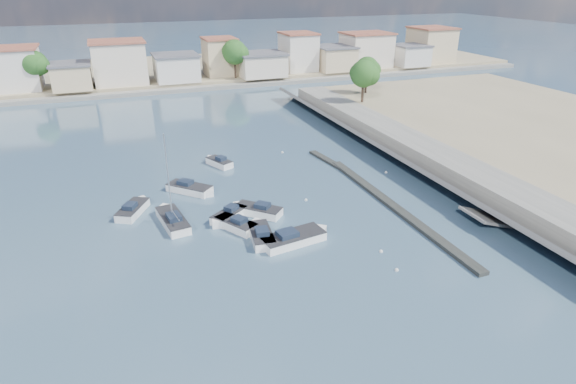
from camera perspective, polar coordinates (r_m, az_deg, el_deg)
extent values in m
plane|color=#2C4259|center=(72.36, -5.30, 7.07)|extent=(400.00, 400.00, 0.00)
cube|color=slate|center=(57.76, 20.51, 2.06)|extent=(5.00, 90.00, 1.80)
cube|color=slate|center=(55.10, 17.06, 1.51)|extent=(4.17, 90.00, 2.86)
cube|color=slate|center=(49.11, 23.05, -2.88)|extent=(5.31, 3.50, 1.94)
cube|color=black|center=(49.24, 12.35, -1.62)|extent=(1.00, 26.00, 0.35)
cube|color=black|center=(60.22, 4.87, 3.68)|extent=(2.00, 8.05, 0.30)
cube|color=gray|center=(121.88, -12.23, 13.97)|extent=(160.00, 40.00, 1.40)
cube|color=slate|center=(101.59, -10.21, 12.00)|extent=(160.00, 2.50, 0.80)
cube|color=silver|center=(107.16, -29.74, 12.51)|extent=(9.00, 9.00, 7.50)
cube|color=#99513D|center=(106.64, -30.18, 14.55)|extent=(9.54, 9.54, 0.35)
cube|color=beige|center=(103.43, -24.24, 12.37)|extent=(7.00, 8.00, 4.50)
cube|color=#595960|center=(103.05, -24.47, 13.68)|extent=(7.42, 8.48, 0.35)
cube|color=beige|center=(105.01, -19.37, 14.23)|extent=(10.00, 9.00, 8.00)
cube|color=#99513D|center=(104.46, -19.70, 16.47)|extent=(10.60, 9.54, 0.35)
cube|color=silver|center=(105.17, -13.10, 14.12)|extent=(8.50, 8.50, 5.00)
cube|color=#595960|center=(104.76, -13.24, 15.56)|extent=(9.01, 9.01, 0.35)
cube|color=beige|center=(109.67, -8.07, 15.54)|extent=(6.50, 7.50, 7.50)
cube|color=#99513D|center=(109.17, -8.19, 17.58)|extent=(6.89, 7.95, 0.35)
cube|color=beige|center=(108.16, -3.25, 14.81)|extent=(9.50, 9.00, 4.50)
cube|color=#595960|center=(107.80, -3.28, 16.08)|extent=(10.07, 9.54, 0.35)
cube|color=silver|center=(114.04, 1.23, 16.21)|extent=(7.00, 8.00, 8.00)
cube|color=#99513D|center=(113.54, 1.25, 18.30)|extent=(7.42, 8.48, 0.35)
cube|color=beige|center=(115.66, 5.43, 15.48)|extent=(8.00, 9.00, 5.00)
cube|color=#595960|center=(115.29, 5.48, 16.79)|extent=(8.48, 9.54, 0.35)
cube|color=beige|center=(120.53, 9.25, 16.23)|extent=(10.50, 8.50, 7.50)
cube|color=#99513D|center=(120.07, 9.38, 18.09)|extent=(11.13, 9.01, 0.35)
cube|color=silver|center=(124.86, 14.24, 15.40)|extent=(7.50, 7.50, 4.50)
cube|color=#595960|center=(124.54, 14.35, 16.50)|extent=(7.95, 7.95, 0.35)
cube|color=beige|center=(131.67, 16.57, 16.35)|extent=(9.00, 9.50, 8.00)
cube|color=#99513D|center=(131.24, 16.79, 18.14)|extent=(9.54, 10.07, 0.35)
cylinder|color=#38281E|center=(104.03, -27.51, 11.51)|extent=(0.44, 0.44, 3.38)
sphere|color=#1D4C19|center=(103.51, -27.87, 13.30)|extent=(4.80, 4.80, 4.80)
sphere|color=#1D4C19|center=(102.85, -27.37, 13.21)|extent=(3.60, 3.60, 3.60)
sphere|color=#1D4C19|center=(104.02, -28.28, 13.35)|extent=(3.30, 3.30, 3.30)
cylinder|color=#38281E|center=(106.53, -17.57, 13.19)|extent=(0.44, 0.44, 2.93)
sphere|color=#1D4C19|center=(106.08, -17.77, 14.72)|extent=(4.16, 4.16, 4.16)
sphere|color=#1D4C19|center=(105.64, -17.30, 14.64)|extent=(3.12, 3.12, 3.12)
sphere|color=#1D4C19|center=(106.41, -18.15, 14.77)|extent=(2.86, 2.86, 2.86)
cylinder|color=#38281E|center=(105.65, -6.27, 14.24)|extent=(0.44, 0.44, 3.60)
sphere|color=#1D4C19|center=(105.11, -6.36, 16.15)|extent=(5.12, 5.12, 5.12)
sphere|color=#1D4C19|center=(104.77, -5.74, 16.02)|extent=(3.84, 3.84, 3.84)
sphere|color=#1D4C19|center=(105.35, -6.88, 16.23)|extent=(3.52, 3.52, 3.52)
cylinder|color=#38281E|center=(113.48, 1.42, 14.94)|extent=(0.44, 0.44, 3.15)
sphere|color=#1D4C19|center=(113.02, 1.43, 16.49)|extent=(4.48, 4.48, 4.48)
sphere|color=#1D4C19|center=(112.86, 1.95, 16.37)|extent=(3.36, 3.36, 3.36)
sphere|color=#1D4C19|center=(113.13, 1.01, 16.58)|extent=(3.08, 3.08, 3.08)
cylinder|color=#38281E|center=(119.52, 8.98, 15.02)|extent=(0.44, 0.44, 2.70)
sphere|color=#1D4C19|center=(119.14, 9.07, 16.29)|extent=(3.84, 3.84, 3.84)
sphere|color=#1D4C19|center=(119.10, 9.50, 16.17)|extent=(2.88, 2.88, 2.88)
sphere|color=#1D4C19|center=(119.14, 8.72, 16.37)|extent=(2.64, 2.64, 2.64)
cylinder|color=#38281E|center=(83.30, 8.83, 11.57)|extent=(0.44, 0.44, 3.15)
sphere|color=#1D4C19|center=(82.69, 8.97, 13.67)|extent=(4.48, 4.48, 4.48)
sphere|color=#1D4C19|center=(82.66, 9.67, 13.47)|extent=(3.36, 3.36, 3.36)
sphere|color=#1D4C19|center=(82.69, 8.39, 13.81)|extent=(3.08, 3.08, 3.08)
cylinder|color=#38281E|center=(90.36, 9.22, 12.45)|extent=(0.44, 0.44, 2.93)
sphere|color=#1D4C19|center=(89.84, 9.35, 14.25)|extent=(4.16, 4.16, 4.16)
sphere|color=#1D4C19|center=(89.81, 9.95, 14.08)|extent=(3.12, 3.12, 3.12)
sphere|color=#1D4C19|center=(89.83, 8.85, 14.36)|extent=(2.86, 2.86, 2.86)
cube|color=white|center=(44.37, -6.16, -3.98)|extent=(3.50, 4.45, 1.00)
cube|color=white|center=(45.55, -7.76, -3.29)|extent=(1.42, 1.42, 1.00)
cube|color=#262628|center=(44.14, -6.19, -3.41)|extent=(3.53, 4.46, 0.08)
cube|color=#1C283A|center=(43.76, -5.82, -3.29)|extent=(1.51, 1.59, 0.48)
cube|color=white|center=(42.41, -3.20, -5.29)|extent=(2.31, 4.60, 1.00)
cube|color=white|center=(44.03, -3.66, -4.12)|extent=(1.77, 1.77, 1.00)
cube|color=#262628|center=(42.16, -3.21, -4.70)|extent=(2.35, 4.60, 0.08)
cube|color=#1C283A|center=(41.67, -3.11, -4.70)|extent=(1.26, 1.45, 0.48)
cube|color=white|center=(46.78, -3.53, -2.32)|extent=(4.45, 4.40, 1.00)
cube|color=white|center=(47.63, -5.63, -1.90)|extent=(1.23, 1.23, 1.00)
cube|color=#262628|center=(46.56, -3.55, -1.77)|extent=(4.47, 4.43, 0.08)
cube|color=#1C283A|center=(46.27, -3.05, -1.61)|extent=(1.72, 1.72, 0.48)
cube|color=white|center=(46.08, -6.99, -2.90)|extent=(4.01, 3.56, 1.00)
cube|color=white|center=(44.99, -8.30, -3.69)|extent=(1.26, 1.26, 1.00)
cube|color=#262628|center=(45.86, -7.02, -2.34)|extent=(4.03, 3.58, 0.08)
cube|color=#1C283A|center=(46.02, -6.74, -1.90)|extent=(1.50, 1.47, 0.48)
cube|color=white|center=(49.18, -17.91, -2.15)|extent=(3.57, 4.56, 1.00)
cube|color=white|center=(50.66, -17.05, -1.25)|extent=(1.48, 1.48, 1.00)
cube|color=#262628|center=(48.97, -17.99, -1.63)|extent=(3.60, 4.58, 0.08)
cube|color=#1C283A|center=(48.53, -18.23, -1.59)|extent=(1.54, 1.63, 0.48)
cube|color=white|center=(59.39, -8.13, 3.38)|extent=(2.83, 3.94, 1.00)
cube|color=white|center=(60.59, -9.02, 3.74)|extent=(1.34, 1.34, 1.00)
cube|color=#262628|center=(59.22, -8.15, 3.83)|extent=(2.85, 3.96, 0.08)
cube|color=#1C283A|center=(58.86, -7.95, 3.96)|extent=(1.28, 1.37, 0.48)
cube|color=white|center=(52.57, -11.58, 0.30)|extent=(4.75, 4.78, 1.00)
cube|color=white|center=(51.42, -9.66, -0.10)|extent=(1.32, 1.32, 1.00)
cube|color=#262628|center=(52.38, -11.62, 0.80)|extent=(4.77, 4.81, 0.08)
cube|color=#1C283A|center=(52.56, -12.08, 1.13)|extent=(1.85, 1.85, 0.48)
cube|color=white|center=(41.86, 0.59, -5.68)|extent=(5.88, 3.04, 1.00)
cube|color=white|center=(42.97, 3.38, -4.88)|extent=(2.17, 2.17, 1.00)
cube|color=#262628|center=(41.61, 0.59, -5.08)|extent=(5.89, 3.08, 0.08)
cube|color=#1C283A|center=(41.25, -0.08, -4.97)|extent=(1.87, 1.61, 0.48)
cube|color=white|center=(46.08, -13.48, -3.43)|extent=(2.56, 5.76, 1.00)
cube|color=white|center=(48.23, -14.27, -2.23)|extent=(1.84, 1.84, 1.00)
cube|color=#262628|center=(45.86, -13.54, -2.88)|extent=(2.60, 5.76, 0.08)
cube|color=#1C283A|center=(45.27, -13.37, -2.89)|extent=(1.36, 1.80, 0.48)
cylinder|color=silver|center=(44.24, -14.03, 1.75)|extent=(0.12, 0.12, 8.00)
cylinder|color=silver|center=(44.50, -13.20, -2.70)|extent=(0.39, 2.39, 0.08)
sphere|color=white|center=(41.40, 10.96, -6.93)|extent=(0.32, 0.32, 0.32)
sphere|color=white|center=(49.68, 2.14, -0.96)|extent=(0.32, 0.32, 0.32)
sphere|color=white|center=(39.22, 12.74, -9.02)|extent=(0.32, 0.32, 0.32)
sphere|color=white|center=(57.89, 11.54, 2.29)|extent=(0.32, 0.32, 0.32)
sphere|color=white|center=(59.69, -7.62, 3.26)|extent=(0.32, 0.32, 0.32)
sphere|color=white|center=(63.31, -0.67, 4.71)|extent=(0.32, 0.32, 0.32)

